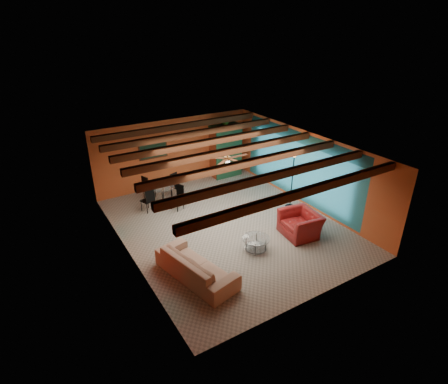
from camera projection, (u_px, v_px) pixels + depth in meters
room at (226, 157)px, 10.94m from camera, size 6.52×8.01×2.71m
sofa at (196, 266)px, 9.37m from camera, size 1.45×2.55×0.70m
armchair at (300, 224)px, 11.24m from camera, size 1.16×1.29×0.77m
coffee_table at (256, 244)px, 10.54m from camera, size 0.88×0.88×0.41m
dining_table at (163, 192)px, 13.13m from camera, size 2.29×2.29×0.93m
armoire at (225, 151)px, 15.29m from camera, size 1.24×0.63×2.16m
floor_lamp at (292, 180)px, 12.62m from camera, size 0.54×0.54×2.12m
ceiling_fan at (227, 158)px, 10.86m from camera, size 1.50×1.50×0.44m
painting at (153, 149)px, 13.79m from camera, size 1.05×0.03×0.65m
potted_plant at (225, 120)px, 14.71m from camera, size 0.46×0.40×0.51m
vase at (161, 178)px, 12.89m from camera, size 0.19×0.19×0.18m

